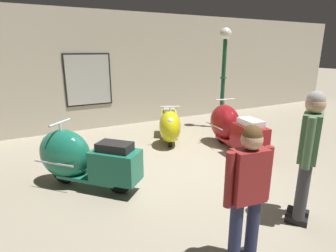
% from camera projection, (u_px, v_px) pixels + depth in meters
% --- Properties ---
extents(ground_plane, '(60.00, 60.00, 0.00)m').
position_uv_depth(ground_plane, '(193.00, 172.00, 5.10)').
color(ground_plane, gray).
extents(showroom_back_wall, '(18.00, 0.63, 3.25)m').
position_uv_depth(showroom_back_wall, '(116.00, 71.00, 7.86)').
color(showroom_back_wall, '#BCB29E').
rests_on(showroom_back_wall, ground).
extents(scooter_0, '(1.60, 1.65, 1.09)m').
position_uv_depth(scooter_0, '(80.00, 158.00, 4.45)').
color(scooter_0, black).
rests_on(scooter_0, ground).
extents(scooter_1, '(1.12, 1.63, 0.98)m').
position_uv_depth(scooter_1, '(170.00, 125.00, 6.60)').
color(scooter_1, black).
rests_on(scooter_1, ground).
extents(scooter_2, '(0.74, 1.86, 1.10)m').
position_uv_depth(scooter_2, '(231.00, 127.00, 6.21)').
color(scooter_2, black).
rests_on(scooter_2, ground).
extents(lamppost, '(0.31, 0.31, 2.78)m').
position_uv_depth(lamppost, '(224.00, 71.00, 7.54)').
color(lamppost, '#144728').
rests_on(lamppost, ground).
extents(visitor_0, '(0.52, 0.42, 1.75)m').
position_uv_depth(visitor_0, '(309.00, 149.00, 3.41)').
color(visitor_0, black).
rests_on(visitor_0, ground).
extents(visitor_1, '(0.52, 0.28, 1.55)m').
position_uv_depth(visitor_1, '(248.00, 189.00, 2.67)').
color(visitor_1, black).
rests_on(visitor_1, ground).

